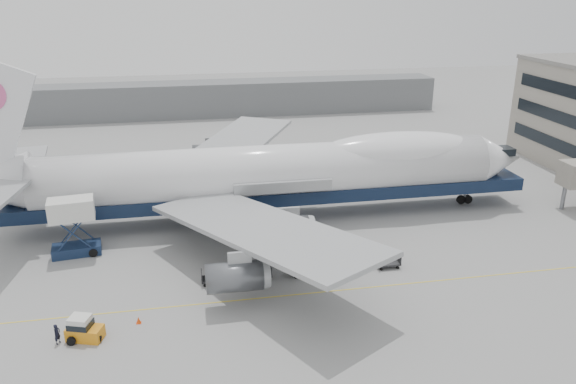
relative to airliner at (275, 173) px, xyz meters
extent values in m
plane|color=gray|center=(-0.64, -12.00, -5.62)|extent=(260.00, 260.00, 0.00)
cube|color=gold|center=(-0.64, -18.00, -5.62)|extent=(60.00, 0.15, 0.01)
cylinder|color=slate|center=(35.36, -4.00, -4.12)|extent=(0.50, 0.50, 3.00)
cube|color=slate|center=(-10.64, 58.00, -2.12)|extent=(110.00, 8.00, 7.00)
cylinder|color=white|center=(-0.64, 0.00, 0.08)|extent=(52.00, 6.40, 6.40)
cube|color=#0D1A32|center=(0.36, 0.00, -2.48)|extent=(60.00, 5.76, 1.50)
cone|color=white|center=(28.36, 0.00, 0.08)|extent=(6.00, 6.40, 6.40)
ellipsoid|color=white|center=(14.96, 0.00, 1.84)|extent=(20.67, 5.78, 4.56)
cube|color=#9EA0A3|center=(-3.64, -14.28, -0.52)|extent=(20.35, 26.74, 2.26)
cube|color=#9EA0A3|center=(-3.64, 14.28, -0.52)|extent=(20.35, 26.74, 2.26)
cylinder|color=#595B60|center=(-6.64, 19.00, -2.72)|extent=(4.80, 2.60, 2.60)
cylinder|color=#595B60|center=(-0.64, 10.00, -2.72)|extent=(4.80, 2.60, 2.60)
cylinder|color=#595B60|center=(-0.64, -10.00, -2.72)|extent=(4.80, 2.60, 2.60)
cylinder|color=#595B60|center=(-6.64, -19.00, -2.72)|extent=(4.80, 2.60, 2.60)
cylinder|color=slate|center=(24.36, 0.00, -4.37)|extent=(0.36, 0.36, 2.50)
cylinder|color=black|center=(24.36, 0.00, -5.07)|extent=(1.10, 0.45, 1.10)
cylinder|color=slate|center=(-3.64, -3.00, -4.37)|extent=(0.36, 0.36, 2.50)
cylinder|color=black|center=(-3.64, -3.00, -5.07)|extent=(1.10, 0.45, 1.10)
cylinder|color=slate|center=(-3.64, 3.00, -4.37)|extent=(0.36, 0.36, 2.50)
cylinder|color=black|center=(-3.64, 3.00, -5.07)|extent=(1.10, 0.45, 1.10)
cube|color=#172745|center=(-21.66, -5.86, -5.10)|extent=(5.03, 2.88, 1.05)
cube|color=silver|center=(-21.66, -5.86, -0.62)|extent=(4.68, 3.02, 2.11)
cube|color=#172745|center=(-21.66, -6.91, -2.82)|extent=(3.41, 0.54, 3.78)
cube|color=#172745|center=(-21.66, -4.80, -2.82)|extent=(3.41, 0.54, 3.78)
cube|color=slate|center=(-21.66, -4.33, -0.62)|extent=(2.42, 1.43, 0.15)
cylinder|color=black|center=(-23.38, -6.81, -5.19)|extent=(0.86, 0.33, 0.86)
cylinder|color=black|center=(-23.38, -4.90, -5.19)|extent=(0.86, 0.33, 0.86)
cylinder|color=black|center=(-19.94, -6.81, -5.19)|extent=(0.86, 0.33, 0.86)
cylinder|color=black|center=(-19.94, -4.90, -5.19)|extent=(0.86, 0.33, 0.86)
cube|color=orange|center=(-18.64, -21.49, -5.09)|extent=(3.03, 2.24, 1.06)
cube|color=silver|center=(-18.92, -21.40, -4.13)|extent=(1.90, 1.78, 0.97)
cube|color=black|center=(-18.92, -21.40, -4.32)|extent=(2.02, 1.90, 0.48)
cylinder|color=black|center=(-19.61, -22.12, -5.29)|extent=(0.68, 0.29, 0.68)
cylinder|color=black|center=(-19.61, -20.86, -5.29)|extent=(0.68, 0.29, 0.68)
cylinder|color=black|center=(-17.68, -22.12, -5.29)|extent=(0.68, 0.29, 0.68)
cylinder|color=black|center=(-17.68, -20.86, -5.29)|extent=(0.68, 0.29, 0.68)
imported|color=black|center=(-20.64, -21.69, -4.79)|extent=(0.64, 0.73, 1.67)
cone|color=#E9430C|center=(-14.69, -20.01, -5.33)|extent=(0.38, 0.38, 0.60)
cube|color=#E9430C|center=(-14.69, -20.01, -5.61)|extent=(0.41, 0.41, 0.03)
cube|color=#2D2D30|center=(-8.19, -14.53, -5.17)|extent=(2.30, 1.35, 0.18)
cube|color=#2D2D30|center=(-9.29, -14.53, -4.77)|extent=(0.08, 1.35, 0.90)
cube|color=#2D2D30|center=(-7.09, -14.53, -4.77)|extent=(0.08, 1.35, 0.90)
cylinder|color=black|center=(-9.04, -15.08, -5.47)|extent=(0.30, 0.12, 0.30)
cylinder|color=black|center=(-9.04, -13.98, -5.47)|extent=(0.30, 0.12, 0.30)
cylinder|color=black|center=(-7.34, -15.08, -5.47)|extent=(0.30, 0.12, 0.30)
cylinder|color=black|center=(-7.34, -13.98, -5.47)|extent=(0.30, 0.12, 0.30)
cube|color=#2D2D30|center=(-3.94, -14.53, -5.17)|extent=(2.30, 1.35, 0.18)
cube|color=#2D2D30|center=(-5.04, -14.53, -4.77)|extent=(0.08, 1.35, 0.90)
cube|color=#2D2D30|center=(-2.84, -14.53, -4.77)|extent=(0.08, 1.35, 0.90)
cylinder|color=black|center=(-4.79, -15.08, -5.47)|extent=(0.30, 0.12, 0.30)
cylinder|color=black|center=(-4.79, -13.98, -5.47)|extent=(0.30, 0.12, 0.30)
cylinder|color=black|center=(-3.09, -15.08, -5.47)|extent=(0.30, 0.12, 0.30)
cylinder|color=black|center=(-3.09, -13.98, -5.47)|extent=(0.30, 0.12, 0.30)
cube|color=#2D2D30|center=(0.30, -14.53, -5.17)|extent=(2.30, 1.35, 0.18)
cube|color=#2D2D30|center=(-0.80, -14.53, -4.77)|extent=(0.08, 1.35, 0.90)
cube|color=#2D2D30|center=(1.40, -14.53, -4.77)|extent=(0.08, 1.35, 0.90)
cylinder|color=black|center=(-0.55, -15.08, -5.47)|extent=(0.30, 0.12, 0.30)
cylinder|color=black|center=(-0.55, -13.98, -5.47)|extent=(0.30, 0.12, 0.30)
cylinder|color=black|center=(1.15, -15.08, -5.47)|extent=(0.30, 0.12, 0.30)
cylinder|color=black|center=(1.15, -13.98, -5.47)|extent=(0.30, 0.12, 0.30)
cube|color=#2D2D30|center=(4.55, -14.53, -5.17)|extent=(2.30, 1.35, 0.18)
cube|color=#2D2D30|center=(3.45, -14.53, -4.77)|extent=(0.08, 1.35, 0.90)
cube|color=#2D2D30|center=(5.65, -14.53, -4.77)|extent=(0.08, 1.35, 0.90)
cylinder|color=black|center=(3.70, -15.08, -5.47)|extent=(0.30, 0.12, 0.30)
cylinder|color=black|center=(3.70, -13.98, -5.47)|extent=(0.30, 0.12, 0.30)
cylinder|color=black|center=(5.40, -15.08, -5.47)|extent=(0.30, 0.12, 0.30)
cylinder|color=black|center=(5.40, -13.98, -5.47)|extent=(0.30, 0.12, 0.30)
cube|color=#2D2D30|center=(8.80, -14.53, -5.17)|extent=(2.30, 1.35, 0.18)
cube|color=#2D2D30|center=(7.70, -14.53, -4.77)|extent=(0.08, 1.35, 0.90)
cube|color=#2D2D30|center=(9.90, -14.53, -4.77)|extent=(0.08, 1.35, 0.90)
cylinder|color=black|center=(7.95, -15.08, -5.47)|extent=(0.30, 0.12, 0.30)
cylinder|color=black|center=(7.95, -13.98, -5.47)|extent=(0.30, 0.12, 0.30)
cylinder|color=black|center=(9.65, -15.08, -5.47)|extent=(0.30, 0.12, 0.30)
cylinder|color=black|center=(9.65, -13.98, -5.47)|extent=(0.30, 0.12, 0.30)
camera|label=1|loc=(-9.97, -61.06, 20.45)|focal=35.00mm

